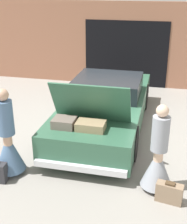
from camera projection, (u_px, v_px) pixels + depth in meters
name	position (u px, v px, depth m)	size (l,w,h in m)	color
ground_plane	(105.00, 127.00, 7.83)	(40.00, 40.00, 0.00)	gray
garage_wall_back	(126.00, 45.00, 10.49)	(12.00, 0.14, 2.80)	#9E664C
car	(105.00, 106.00, 7.62)	(1.85, 4.74, 1.65)	#336047
person_left	(8.00, 144.00, 5.74)	(0.57, 0.57, 1.68)	tan
person_right	(158.00, 160.00, 5.30)	(0.55, 0.55, 1.58)	beige
suitcase_beside_right_person	(169.00, 193.00, 5.12)	(0.46, 0.24, 0.37)	#8C7259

